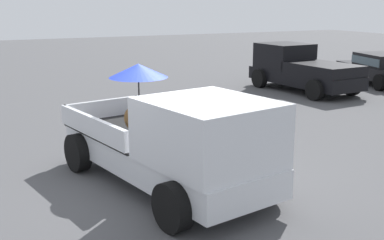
% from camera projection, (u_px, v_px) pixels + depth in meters
% --- Properties ---
extents(ground_plane, '(80.00, 80.00, 0.00)m').
position_uv_depth(ground_plane, '(163.00, 185.00, 9.59)').
color(ground_plane, '#4C4C4F').
extents(pickup_truck_main, '(5.31, 2.98, 2.25)m').
position_uv_depth(pickup_truck_main, '(176.00, 142.00, 9.02)').
color(pickup_truck_main, black).
rests_on(pickup_truck_main, ground).
extents(pickup_truck_far, '(4.92, 2.45, 1.80)m').
position_uv_depth(pickup_truck_far, '(301.00, 69.00, 19.53)').
color(pickup_truck_far, black).
rests_on(pickup_truck_far, ground).
extents(parked_sedan_near, '(4.59, 2.70, 1.33)m').
position_uv_depth(parked_sedan_near, '(381.00, 67.00, 20.93)').
color(parked_sedan_near, black).
rests_on(parked_sedan_near, ground).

